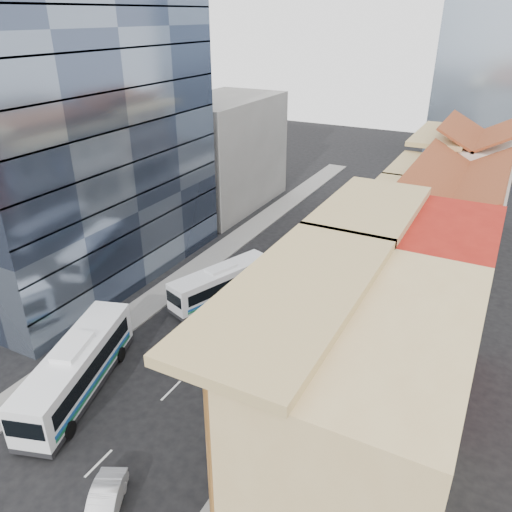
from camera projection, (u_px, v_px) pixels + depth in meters
The scene contains 14 objects.
ground at pixel (86, 476), 28.06m from camera, with size 200.00×200.00×0.00m, color black.
sidewalk_right at pixel (353, 321), 42.00m from camera, with size 3.00×90.00×0.15m, color slate.
sidewalk_left at pixel (186, 277), 49.08m from camera, with size 3.00×90.00×0.15m, color slate.
shophouse_tan at pixel (364, 423), 23.57m from camera, with size 8.00×14.00×12.00m, color #DABB7E.
shophouse_red at pixel (417, 305), 33.13m from camera, with size 8.00×10.00×12.00m, color #A71E12.
shophouse_cream_near at pixel (439, 262), 41.13m from camera, with size 8.00×9.00×10.00m, color beige.
shophouse_cream_mid at pixel (455, 225), 48.30m from camera, with size 8.00×9.00×10.00m, color beige.
shophouse_cream_far at pixel (469, 189), 56.44m from camera, with size 8.00×12.00×11.00m, color beige.
office_tower at pixel (76, 120), 43.70m from camera, with size 12.00×26.00×30.00m, color #374157.
office_block_far at pixel (223, 153), 65.10m from camera, with size 10.00×18.00×14.00m, color gray.
bus_left_near at pixel (77, 368), 33.58m from camera, with size 2.84×12.14×3.89m, color white, non-canonical shape.
bus_left_far at pixel (221, 282), 44.86m from camera, with size 2.40×10.26×3.29m, color white, non-canonical shape.
bus_right at pixel (323, 293), 43.18m from camera, with size 2.34×10.01×3.21m, color white, non-canonical shape.
sedan_right at pixel (104, 504), 25.66m from camera, with size 1.48×4.25×1.40m, color silver.
Camera 1 is at (17.67, -13.08, 23.45)m, focal length 35.00 mm.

